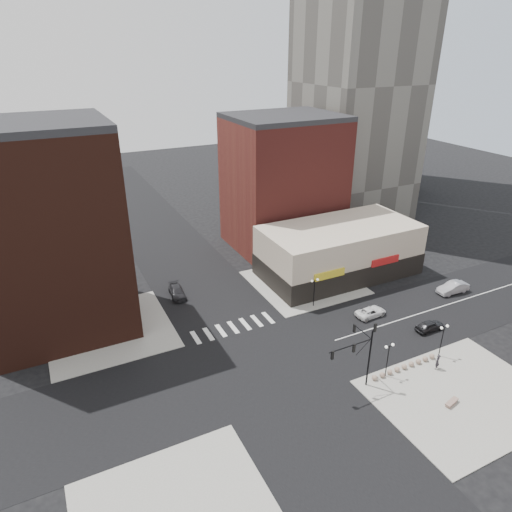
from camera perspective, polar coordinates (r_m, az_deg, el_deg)
ground at (r=53.59m, az=0.86°, el=-13.28°), size 240.00×240.00×0.00m
road_ew at (r=53.58m, az=0.86°, el=-13.27°), size 200.00×14.00×0.02m
road_ns at (r=53.58m, az=0.86°, el=-13.27°), size 14.00×200.00×0.02m
sidewalk_nw at (r=61.72m, az=-17.81°, el=-8.84°), size 15.00×15.00×0.12m
sidewalk_ne at (r=70.24m, az=6.01°, el=-3.30°), size 15.00×15.00×0.12m
sidewalk_se at (r=53.80m, az=24.32°, el=-15.69°), size 18.00×14.00×0.12m
building_nw at (r=59.56m, az=-24.27°, el=2.37°), size 16.00×15.00×25.00m
building_ne_midrise at (r=80.21m, az=3.41°, el=8.89°), size 18.00×15.00×22.00m
tower_far at (r=122.78m, az=15.87°, el=27.83°), size 18.00×18.00×82.00m
building_ne_row at (r=72.55m, az=10.27°, el=0.24°), size 24.20×12.20×8.00m
traffic_signal at (r=48.75m, az=12.98°, el=-11.14°), size 5.59×3.09×7.77m
street_lamp_se_a at (r=51.75m, az=16.25°, el=-11.47°), size 1.22×0.32×4.16m
street_lamp_se_b at (r=56.81m, az=22.36°, el=-8.90°), size 1.22×0.32×4.16m
street_lamp_ne at (r=62.73m, az=7.33°, el=-3.70°), size 1.22×0.32×4.16m
bollard_row at (r=55.04m, az=18.04°, el=-13.01°), size 8.99×0.59×0.59m
white_suv at (r=63.37m, az=14.14°, el=-6.80°), size 4.49×2.25×1.22m
dark_sedan_east at (r=62.64m, az=20.89°, el=-8.14°), size 3.96×1.61×1.34m
silver_sedan at (r=72.80m, az=23.40°, el=-3.65°), size 5.00×1.91×1.63m
dark_sedan_north at (r=66.98m, az=-9.85°, el=-4.44°), size 2.34×4.90×1.38m
pedestrian at (r=55.89m, az=21.72°, el=-12.20°), size 0.80×0.70×1.85m
stone_bench at (r=52.20m, az=23.26°, el=-16.47°), size 1.87×0.95×0.42m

